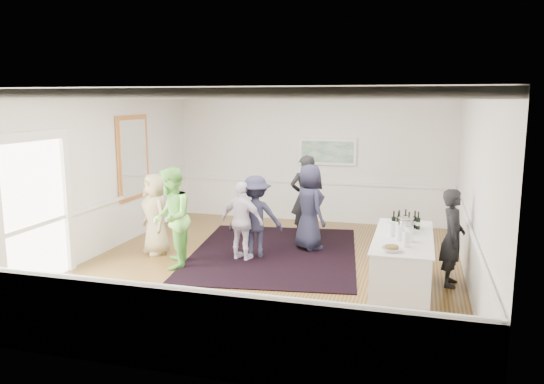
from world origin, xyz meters
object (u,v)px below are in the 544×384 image
(guest_lilac, at_px, (242,221))
(ice_bucket, at_px, (406,226))
(nut_bowl, at_px, (392,248))
(guest_dark_b, at_px, (306,197))
(guest_tan, at_px, (155,214))
(bartender, at_px, (452,238))
(serving_table, at_px, (402,265))
(guest_navy, at_px, (310,207))
(guest_dark_a, at_px, (256,217))
(guest_green, at_px, (171,218))

(guest_lilac, bearing_deg, ice_bucket, 177.36)
(ice_bucket, height_order, nut_bowl, ice_bucket)
(guest_lilac, relative_size, nut_bowl, 5.38)
(guest_dark_b, bearing_deg, nut_bowl, 91.99)
(guest_tan, xyz_separation_m, guest_dark_b, (2.65, 1.91, 0.13))
(bartender, height_order, ice_bucket, bartender)
(bartender, relative_size, ice_bucket, 6.27)
(serving_table, bearing_deg, guest_lilac, 160.65)
(serving_table, bearing_deg, nut_bowl, -98.38)
(serving_table, xyz_separation_m, guest_navy, (-1.94, 2.14, 0.40))
(bartender, height_order, guest_dark_a, bartender)
(guest_tan, height_order, guest_navy, guest_navy)
(guest_tan, distance_m, guest_navy, 3.12)
(bartender, xyz_separation_m, guest_tan, (-5.61, 0.34, -0.00))
(serving_table, height_order, guest_navy, guest_navy)
(guest_green, distance_m, guest_dark_b, 3.26)
(guest_tan, distance_m, ice_bucket, 4.93)
(guest_green, height_order, guest_lilac, guest_green)
(guest_dark_a, bearing_deg, bartender, 155.40)
(serving_table, relative_size, guest_green, 1.27)
(guest_tan, xyz_separation_m, guest_green, (0.70, -0.70, 0.12))
(guest_tan, height_order, nut_bowl, guest_tan)
(guest_dark_a, bearing_deg, guest_navy, -152.16)
(guest_green, distance_m, guest_dark_a, 1.66)
(guest_dark_a, bearing_deg, guest_tan, -4.89)
(guest_navy, bearing_deg, serving_table, -177.73)
(guest_lilac, distance_m, guest_dark_b, 2.03)
(nut_bowl, bearing_deg, guest_dark_b, 118.31)
(guest_dark_a, bearing_deg, guest_lilac, 40.67)
(bartender, xyz_separation_m, guest_green, (-4.91, -0.36, 0.11))
(guest_lilac, distance_m, guest_navy, 1.53)
(guest_green, bearing_deg, serving_table, 65.46)
(guest_green, relative_size, guest_dark_a, 1.15)
(bartender, distance_m, guest_lilac, 3.82)
(guest_dark_a, xyz_separation_m, guest_navy, (0.90, 0.81, 0.08))
(serving_table, xyz_separation_m, guest_dark_b, (-2.19, 2.90, 0.46))
(guest_dark_a, distance_m, nut_bowl, 3.52)
(bartender, bearing_deg, serving_table, 134.45)
(serving_table, distance_m, guest_navy, 2.92)
(bartender, relative_size, guest_dark_a, 1.01)
(guest_navy, distance_m, ice_bucket, 2.76)
(bartender, distance_m, guest_tan, 5.62)
(serving_table, relative_size, guest_tan, 1.45)
(serving_table, bearing_deg, guest_dark_b, 127.02)
(bartender, distance_m, guest_dark_a, 3.68)
(serving_table, xyz_separation_m, guest_dark_a, (-2.85, 1.32, 0.33))
(guest_green, xyz_separation_m, nut_bowl, (4.01, -1.21, 0.07))
(bartender, bearing_deg, guest_lilac, 87.78)
(guest_lilac, height_order, guest_dark_b, guest_dark_b)
(guest_dark_a, xyz_separation_m, ice_bucket, (2.87, -1.11, 0.26))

